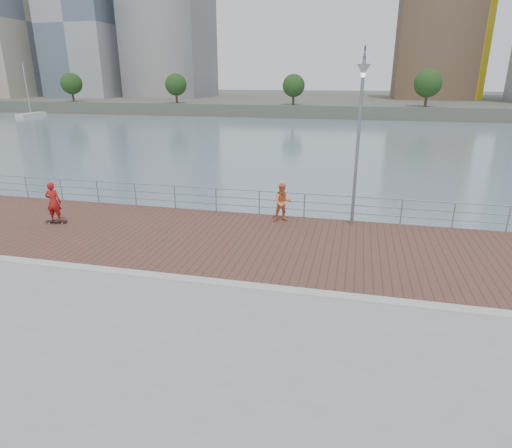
% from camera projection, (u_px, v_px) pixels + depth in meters
% --- Properties ---
extents(water, '(400.00, 400.00, 0.00)m').
position_uv_depth(water, '(242.00, 342.00, 13.54)').
color(water, slate).
rests_on(water, ground).
extents(seawall, '(40.00, 24.00, 2.00)m').
position_uv_depth(seawall, '(177.00, 442.00, 8.61)').
color(seawall, gray).
rests_on(seawall, ground).
extents(brick_lane, '(40.00, 6.80, 0.02)m').
position_uv_depth(brick_lane, '(266.00, 243.00, 16.19)').
color(brick_lane, brown).
rests_on(brick_lane, seawall).
extents(curb, '(40.00, 0.40, 0.06)m').
position_uv_depth(curb, '(241.00, 285.00, 12.87)').
color(curb, '#B7B5AD').
rests_on(curb, seawall).
extents(far_shore, '(320.00, 95.00, 2.50)m').
position_uv_depth(far_shore, '(350.00, 100.00, 125.77)').
color(far_shore, '#4C5142').
rests_on(far_shore, ground).
extents(guardrail, '(39.06, 0.06, 1.13)m').
position_uv_depth(guardrail, '(282.00, 201.00, 19.09)').
color(guardrail, '#8C9EA8').
rests_on(guardrail, brick_lane).
extents(street_lamp, '(0.49, 1.43, 6.73)m').
position_uv_depth(street_lamp, '(360.00, 110.00, 16.16)').
color(street_lamp, gray).
rests_on(street_lamp, brick_lane).
extents(skateboard, '(0.90, 0.40, 0.10)m').
position_uv_depth(skateboard, '(56.00, 221.00, 18.29)').
color(skateboard, black).
rests_on(skateboard, brick_lane).
extents(skateboarder, '(0.70, 0.53, 1.71)m').
position_uv_depth(skateboarder, '(53.00, 202.00, 18.01)').
color(skateboarder, '#AA1916').
rests_on(skateboarder, skateboard).
extents(bystander, '(0.97, 0.86, 1.67)m').
position_uv_depth(bystander, '(283.00, 203.00, 18.31)').
color(bystander, '#E87A44').
rests_on(bystander, brick_lane).
extents(shoreline_trees, '(109.92, 5.20, 6.93)m').
position_uv_depth(shoreline_trees, '(327.00, 84.00, 82.95)').
color(shoreline_trees, '#473323').
rests_on(shoreline_trees, far_shore).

